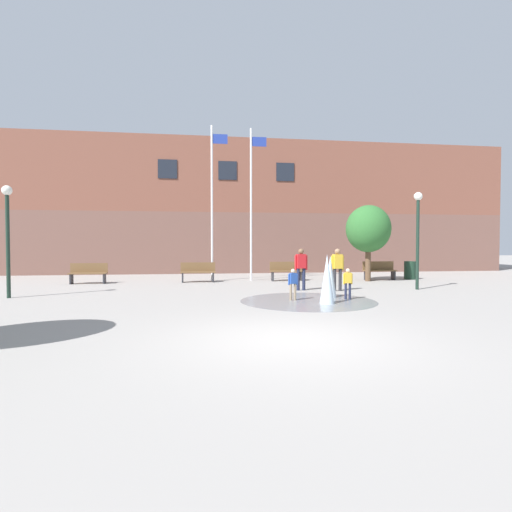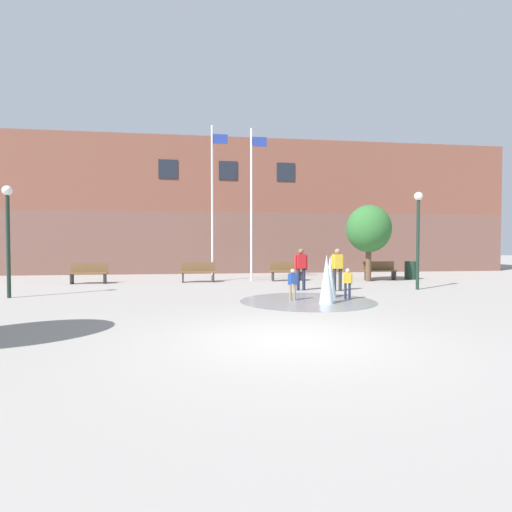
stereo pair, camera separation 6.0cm
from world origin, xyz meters
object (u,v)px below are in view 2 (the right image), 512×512
(lamp_post_left_lane, at_px, (8,224))
(lamp_post_right_lane, at_px, (418,226))
(park_bench_near_trashcan, at_px, (380,270))
(flagpole_left, at_px, (213,199))
(adult_near_bench, at_px, (337,266))
(flagpole_right, at_px, (252,200))
(park_bench_center, at_px, (198,272))
(teen_by_trashcan, at_px, (301,266))
(street_tree_near_building, at_px, (369,229))
(child_in_fountain, at_px, (348,281))
(park_bench_far_left, at_px, (89,273))
(trash_can, at_px, (410,270))
(park_bench_under_right_flagpole, at_px, (287,271))
(child_running, at_px, (293,282))

(lamp_post_left_lane, distance_m, lamp_post_right_lane, 14.53)
(park_bench_near_trashcan, height_order, flagpole_left, flagpole_left)
(adult_near_bench, bearing_deg, park_bench_near_trashcan, 40.14)
(flagpole_left, relative_size, flagpole_right, 1.01)
(park_bench_center, relative_size, teen_by_trashcan, 1.01)
(park_bench_center, bearing_deg, lamp_post_right_lane, -26.65)
(lamp_post_left_lane, bearing_deg, street_tree_near_building, 15.91)
(flagpole_left, bearing_deg, adult_near_bench, -46.75)
(child_in_fountain, bearing_deg, lamp_post_right_lane, 31.66)
(park_bench_far_left, relative_size, trash_can, 1.78)
(adult_near_bench, height_order, street_tree_near_building, street_tree_near_building)
(flagpole_right, bearing_deg, street_tree_near_building, -12.17)
(park_bench_center, xyz_separation_m, flagpole_left, (0.70, 0.53, 3.45))
(flagpole_left, bearing_deg, park_bench_under_right_flagpole, -6.62)
(trash_can, relative_size, street_tree_near_building, 0.25)
(flagpole_right, xyz_separation_m, lamp_post_right_lane, (5.85, -4.76, -1.43))
(flagpole_right, bearing_deg, lamp_post_left_lane, -149.11)
(adult_near_bench, xyz_separation_m, flagpole_left, (-4.50, 4.78, 3.00))
(park_bench_far_left, height_order, flagpole_left, flagpole_left)
(child_in_fountain, xyz_separation_m, street_tree_near_building, (3.26, 5.88, 1.90))
(adult_near_bench, height_order, trash_can, adult_near_bench)
(park_bench_under_right_flagpole, distance_m, flagpole_left, 4.95)
(child_running, bearing_deg, flagpole_left, 90.79)
(teen_by_trashcan, distance_m, trash_can, 7.72)
(park_bench_far_left, xyz_separation_m, teen_by_trashcan, (8.72, -3.84, 0.45))
(lamp_post_left_lane, bearing_deg, flagpole_right, 30.89)
(park_bench_under_right_flagpole, bearing_deg, flagpole_right, 166.02)
(flagpole_left, distance_m, lamp_post_left_lane, 8.68)
(park_bench_far_left, height_order, lamp_post_left_lane, lamp_post_left_lane)
(park_bench_far_left, relative_size, flagpole_left, 0.22)
(child_running, relative_size, flagpole_left, 0.13)
(park_bench_center, height_order, flagpole_left, flagpole_left)
(trash_can, bearing_deg, street_tree_near_building, -164.62)
(park_bench_under_right_flagpole, distance_m, child_in_fountain, 6.66)
(flagpole_left, relative_size, street_tree_near_building, 2.05)
(park_bench_near_trashcan, bearing_deg, lamp_post_right_lane, -95.19)
(park_bench_center, bearing_deg, flagpole_left, 37.32)
(park_bench_far_left, distance_m, child_in_fountain, 11.56)
(child_running, relative_size, flagpole_right, 0.13)
(lamp_post_left_lane, bearing_deg, adult_near_bench, 2.04)
(park_bench_under_right_flagpole, xyz_separation_m, teen_by_trashcan, (-0.32, -4.01, 0.45))
(park_bench_under_right_flagpole, height_order, flagpole_right, flagpole_right)
(teen_by_trashcan, bearing_deg, park_bench_under_right_flagpole, -103.67)
(trash_can, bearing_deg, park_bench_under_right_flagpole, 179.37)
(lamp_post_right_lane, distance_m, street_tree_near_building, 3.62)
(park_bench_under_right_flagpole, relative_size, lamp_post_left_lane, 0.44)
(flagpole_right, distance_m, lamp_post_right_lane, 7.68)
(trash_can, bearing_deg, lamp_post_left_lane, -164.17)
(park_bench_center, xyz_separation_m, lamp_post_right_lane, (8.43, -4.23, 1.99))
(park_bench_under_right_flagpole, distance_m, child_running, 6.72)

